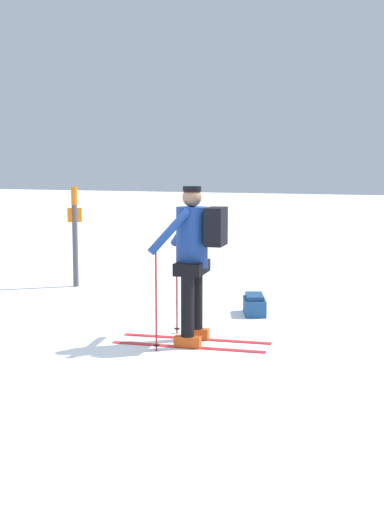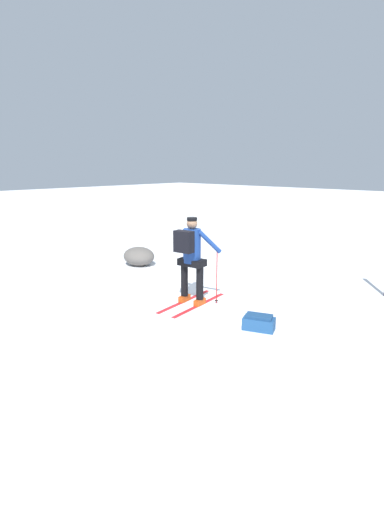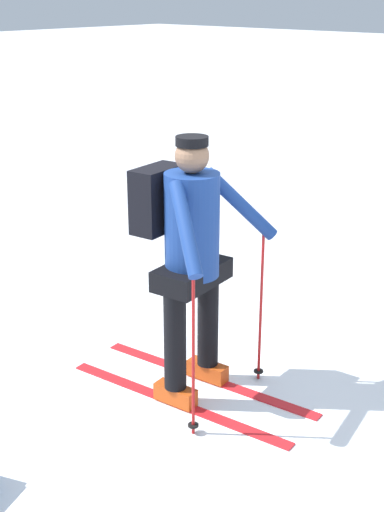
{
  "view_description": "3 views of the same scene",
  "coord_description": "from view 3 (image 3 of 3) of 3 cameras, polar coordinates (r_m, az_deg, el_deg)",
  "views": [
    {
      "loc": [
        -7.37,
        -3.21,
        2.07
      ],
      "look_at": [
        0.09,
        -0.21,
        1.02
      ],
      "focal_mm": 50.0,
      "sensor_mm": 36.0,
      "label": 1
    },
    {
      "loc": [
        5.5,
        -6.04,
        2.85
      ],
      "look_at": [
        0.09,
        -0.21,
        1.02
      ],
      "focal_mm": 28.0,
      "sensor_mm": 36.0,
      "label": 2
    },
    {
      "loc": [
        3.34,
        2.73,
        2.67
      ],
      "look_at": [
        0.09,
        -0.21,
        1.02
      ],
      "focal_mm": 50.0,
      "sensor_mm": 36.0,
      "label": 3
    }
  ],
  "objects": [
    {
      "name": "skier",
      "position": [
        4.68,
        -0.32,
        0.64
      ],
      "size": [
        1.01,
        1.83,
        1.81
      ],
      "color": "red",
      "rests_on": "ground_plane"
    },
    {
      "name": "ground_plane",
      "position": [
        5.07,
        2.46,
        -11.16
      ],
      "size": [
        80.0,
        80.0,
        0.0
      ],
      "primitive_type": "plane",
      "color": "white"
    }
  ]
}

